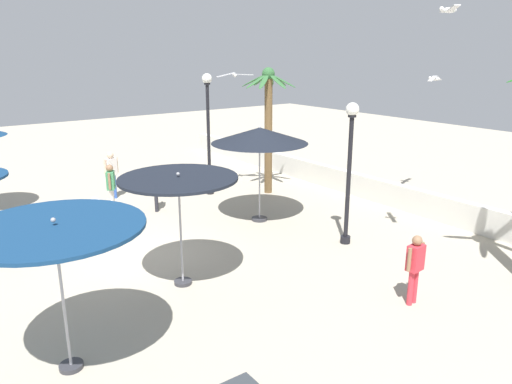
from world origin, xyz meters
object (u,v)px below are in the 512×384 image
Objects in this scene: guest_1 at (415,263)px; seagull_1 at (235,75)px; guest_3 at (111,170)px; planter at (172,180)px; lamp_post_1 at (350,161)px; seagull_0 at (449,10)px; lamp_post_2 at (208,123)px; patio_umbrella_2 at (178,183)px; seagull_2 at (434,78)px; guest_0 at (155,184)px; lounge_chair_0 at (71,218)px; patio_umbrella_0 at (260,136)px; guest_2 at (111,184)px; patio_umbrella_4 at (55,232)px; palm_tree_1 at (268,115)px.

seagull_1 reaches higher than guest_1.
planter is (0.14, 2.31, -0.68)m from guest_3.
lamp_post_1 is 4.30m from seagull_0.
lamp_post_2 is at bearing -172.37° from seagull_0.
lamp_post_1 is (0.49, 4.86, -0.08)m from patio_umbrella_2.
seagull_2 reaches higher than patio_umbrella_2.
lounge_chair_0 is at bearing -85.75° from guest_0.
lamp_post_2 is 3.29× the size of seagull_1.
seagull_2 is at bearing 75.28° from patio_umbrella_0.
planter is at bearing -148.85° from lamp_post_2.
guest_2 is 0.96× the size of guest_3.
guest_1 is (3.71, 3.49, -1.50)m from patio_umbrella_2.
patio_umbrella_2 reaches higher than guest_3.
patio_umbrella_4 is at bearing -25.37° from guest_2.
guest_1 is (8.55, -2.74, -2.01)m from palm_tree_1.
guest_3 is (-1.55, -3.17, -1.62)m from lamp_post_2.
seagull_0 reaches higher than lounge_chair_0.
palm_tree_1 is at bearing 137.49° from patio_umbrella_0.
patio_umbrella_0 is 3.21m from palm_tree_1.
patio_umbrella_0 reaches higher than guest_3.
guest_1 is at bearing 27.30° from lounge_chair_0.
lamp_post_2 is 3.13m from guest_0.
patio_umbrella_2 is at bearing -95.75° from lamp_post_1.
patio_umbrella_4 is 8.46m from guest_2.
guest_3 is 2.04× the size of planter.
patio_umbrella_2 is at bearing -25.36° from planter.
lounge_chair_0 is 5.09m from planter.
patio_umbrella_4 is 1.82× the size of guest_1.
palm_tree_1 is 4.52m from planter.
patio_umbrella_2 is at bearing -136.72° from guest_1.
seagull_0 is at bearing 23.13° from guest_3.
palm_tree_1 is 9.20m from guest_1.
guest_0 is at bearing -74.67° from lamp_post_2.
seagull_1 is (-8.19, -0.19, -1.70)m from seagull_0.
lamp_post_2 reaches higher than guest_1.
guest_2 reaches higher than guest_1.
guest_0 is 10.13m from seagull_2.
guest_2 is at bearing -88.74° from lamp_post_2.
palm_tree_1 is 5.53m from lamp_post_1.
guest_0 is 1.84× the size of planter.
lamp_post_2 reaches higher than lamp_post_1.
lamp_post_1 is 5.93m from seagull_2.
palm_tree_1 is at bearing 84.21° from guest_0.
seagull_2 is at bearing 69.53° from lounge_chair_0.
guest_2 reaches higher than guest_0.
lamp_post_1 reaches higher than guest_1.
guest_2 is at bearing -21.09° from guest_3.
guest_1 is at bearing 43.28° from patio_umbrella_2.
lounge_chair_0 is 3.38m from guest_3.
patio_umbrella_2 is at bearing -85.38° from seagull_2.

